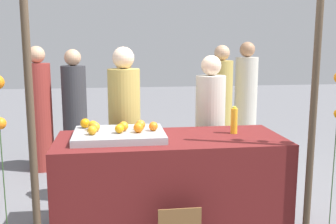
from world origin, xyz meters
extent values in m
cube|color=#5B1919|center=(0.00, 0.00, 0.44)|extent=(1.98, 0.82, 0.88)
cube|color=#9EA0A5|center=(-0.44, 0.04, 0.91)|extent=(0.78, 0.59, 0.06)
sphere|color=orange|center=(-0.15, 0.02, 0.98)|extent=(0.08, 0.08, 0.08)
sphere|color=orange|center=(-0.67, -0.06, 0.97)|extent=(0.08, 0.08, 0.08)
sphere|color=orange|center=(-0.65, 0.05, 0.98)|extent=(0.08, 0.08, 0.08)
sphere|color=orange|center=(-0.28, -0.03, 0.98)|extent=(0.08, 0.08, 0.08)
sphere|color=orange|center=(-0.74, 0.22, 0.98)|extent=(0.09, 0.09, 0.09)
sphere|color=orange|center=(-0.26, 0.08, 0.98)|extent=(0.09, 0.09, 0.09)
sphere|color=orange|center=(-0.44, -0.03, 0.97)|extent=(0.08, 0.08, 0.08)
sphere|color=orange|center=(-0.40, 0.05, 0.98)|extent=(0.08, 0.08, 0.08)
sphere|color=orange|center=(-0.67, 0.12, 0.98)|extent=(0.08, 0.08, 0.08)
cylinder|color=#F5AB23|center=(0.60, 0.08, 0.99)|extent=(0.06, 0.06, 0.23)
cylinder|color=yellow|center=(0.60, 0.08, 1.11)|extent=(0.03, 0.03, 0.02)
cylinder|color=tan|center=(-0.38, 0.73, 0.72)|extent=(0.33, 0.33, 1.43)
sphere|color=beige|center=(-0.38, 0.73, 1.54)|extent=(0.22, 0.22, 0.22)
cylinder|color=beige|center=(0.53, 0.69, 0.68)|extent=(0.31, 0.31, 1.35)
sphere|color=beige|center=(0.53, 0.69, 1.46)|extent=(0.21, 0.21, 0.21)
cylinder|color=beige|center=(1.53, 2.46, 0.74)|extent=(0.34, 0.34, 1.48)
sphere|color=#A87A59|center=(1.53, 2.46, 1.60)|extent=(0.23, 0.23, 0.23)
cylinder|color=tan|center=(-0.34, 2.00, 0.65)|extent=(0.30, 0.30, 1.29)
sphere|color=brown|center=(-0.34, 2.00, 1.40)|extent=(0.20, 0.20, 0.20)
cylinder|color=maroon|center=(-1.46, 2.00, 0.72)|extent=(0.33, 0.33, 1.43)
sphere|color=tan|center=(-1.46, 2.00, 1.54)|extent=(0.22, 0.22, 0.22)
cylinder|color=tan|center=(1.08, 2.26, 0.72)|extent=(0.33, 0.33, 1.44)
sphere|color=tan|center=(1.08, 2.26, 1.55)|extent=(0.22, 0.22, 0.22)
cylinder|color=#333338|center=(-1.01, 1.99, 0.70)|extent=(0.32, 0.32, 1.40)
sphere|color=tan|center=(-1.01, 1.99, 1.50)|extent=(0.22, 0.22, 0.22)
cylinder|color=#473828|center=(-1.07, -0.45, 1.17)|extent=(0.06, 0.06, 2.35)
cylinder|color=#473828|center=(1.07, -0.45, 1.17)|extent=(0.06, 0.06, 2.35)
cylinder|color=#2D4C23|center=(-1.28, -0.49, 1.05)|extent=(0.01, 0.01, 2.10)
sphere|color=orange|center=(-1.27, -0.48, 1.13)|extent=(0.09, 0.09, 0.09)
camera|label=1|loc=(-0.48, -3.30, 1.68)|focal=41.94mm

